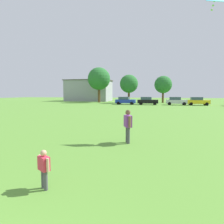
{
  "coord_description": "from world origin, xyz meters",
  "views": [
    {
      "loc": [
        2.78,
        -0.21,
        2.43
      ],
      "look_at": [
        0.65,
        8.57,
        1.57
      ],
      "focal_mm": 31.35,
      "sensor_mm": 36.0,
      "label": 1
    }
  ],
  "objects_px": {
    "parked_car_black_1": "(147,101)",
    "parked_car_yellow_3": "(198,101)",
    "child_kite_flyer": "(44,166)",
    "adult_bystander": "(128,123)",
    "tree_far_right": "(163,85)",
    "parked_car_blue_0": "(125,101)",
    "parked_car_silver_2": "(176,101)",
    "tree_center": "(129,84)",
    "tree_far_left": "(99,79)"
  },
  "relations": [
    {
      "from": "parked_car_blue_0",
      "to": "parked_car_black_1",
      "type": "height_order",
      "value": "same"
    },
    {
      "from": "child_kite_flyer",
      "to": "parked_car_yellow_3",
      "type": "bearing_deg",
      "value": 106.19
    },
    {
      "from": "parked_car_yellow_3",
      "to": "tree_far_right",
      "type": "bearing_deg",
      "value": 126.6
    },
    {
      "from": "parked_car_black_1",
      "to": "adult_bystander",
      "type": "bearing_deg",
      "value": -88.25
    },
    {
      "from": "child_kite_flyer",
      "to": "tree_far_left",
      "type": "distance_m",
      "value": 48.31
    },
    {
      "from": "parked_car_black_1",
      "to": "tree_far_left",
      "type": "relative_size",
      "value": 0.46
    },
    {
      "from": "parked_car_blue_0",
      "to": "parked_car_black_1",
      "type": "distance_m",
      "value": 4.84
    },
    {
      "from": "parked_car_blue_0",
      "to": "tree_center",
      "type": "bearing_deg",
      "value": 92.12
    },
    {
      "from": "adult_bystander",
      "to": "tree_far_left",
      "type": "relative_size",
      "value": 0.18
    },
    {
      "from": "parked_car_yellow_3",
      "to": "tree_center",
      "type": "relative_size",
      "value": 0.6
    },
    {
      "from": "parked_car_black_1",
      "to": "parked_car_blue_0",
      "type": "bearing_deg",
      "value": -179.44
    },
    {
      "from": "tree_far_left",
      "to": "tree_far_right",
      "type": "relative_size",
      "value": 1.35
    },
    {
      "from": "child_kite_flyer",
      "to": "tree_center",
      "type": "height_order",
      "value": "tree_center"
    },
    {
      "from": "adult_bystander",
      "to": "tree_center",
      "type": "height_order",
      "value": "tree_center"
    },
    {
      "from": "parked_car_black_1",
      "to": "tree_center",
      "type": "bearing_deg",
      "value": 126.45
    },
    {
      "from": "parked_car_silver_2",
      "to": "tree_center",
      "type": "height_order",
      "value": "tree_center"
    },
    {
      "from": "child_kite_flyer",
      "to": "parked_car_blue_0",
      "type": "distance_m",
      "value": 38.49
    },
    {
      "from": "adult_bystander",
      "to": "tree_far_right",
      "type": "height_order",
      "value": "tree_far_right"
    },
    {
      "from": "child_kite_flyer",
      "to": "adult_bystander",
      "type": "xyz_separation_m",
      "value": [
        1.32,
        5.11,
        0.36
      ]
    },
    {
      "from": "parked_car_yellow_3",
      "to": "tree_far_left",
      "type": "distance_m",
      "value": 25.19
    },
    {
      "from": "adult_bystander",
      "to": "tree_far_left",
      "type": "height_order",
      "value": "tree_far_left"
    },
    {
      "from": "tree_far_left",
      "to": "adult_bystander",
      "type": "bearing_deg",
      "value": -70.73
    },
    {
      "from": "tree_center",
      "to": "parked_car_blue_0",
      "type": "bearing_deg",
      "value": -87.88
    },
    {
      "from": "parked_car_blue_0",
      "to": "parked_car_silver_2",
      "type": "distance_m",
      "value": 10.76
    },
    {
      "from": "parked_car_silver_2",
      "to": "parked_car_yellow_3",
      "type": "bearing_deg",
      "value": -0.27
    },
    {
      "from": "parked_car_blue_0",
      "to": "parked_car_silver_2",
      "type": "height_order",
      "value": "same"
    },
    {
      "from": "parked_car_black_1",
      "to": "parked_car_silver_2",
      "type": "xyz_separation_m",
      "value": [
        5.9,
        0.52,
        0.0
      ]
    },
    {
      "from": "parked_car_blue_0",
      "to": "tree_far_right",
      "type": "relative_size",
      "value": 0.62
    },
    {
      "from": "child_kite_flyer",
      "to": "adult_bystander",
      "type": "distance_m",
      "value": 5.29
    },
    {
      "from": "parked_car_black_1",
      "to": "parked_car_yellow_3",
      "type": "height_order",
      "value": "same"
    },
    {
      "from": "parked_car_black_1",
      "to": "tree_far_left",
      "type": "bearing_deg",
      "value": 149.35
    },
    {
      "from": "parked_car_blue_0",
      "to": "tree_far_right",
      "type": "height_order",
      "value": "tree_far_right"
    },
    {
      "from": "adult_bystander",
      "to": "parked_car_yellow_3",
      "type": "distance_m",
      "value": 34.86
    },
    {
      "from": "tree_far_left",
      "to": "parked_car_blue_0",
      "type": "bearing_deg",
      "value": -43.1
    },
    {
      "from": "parked_car_yellow_3",
      "to": "adult_bystander",
      "type": "bearing_deg",
      "value": -105.12
    },
    {
      "from": "parked_car_black_1",
      "to": "tree_center",
      "type": "distance_m",
      "value": 9.46
    },
    {
      "from": "parked_car_blue_0",
      "to": "tree_center",
      "type": "xyz_separation_m",
      "value": [
        -0.26,
        6.95,
        3.96
      ]
    },
    {
      "from": "parked_car_yellow_3",
      "to": "tree_far_right",
      "type": "xyz_separation_m",
      "value": [
        -6.78,
        9.13,
        3.8
      ]
    },
    {
      "from": "parked_car_blue_0",
      "to": "parked_car_yellow_3",
      "type": "relative_size",
      "value": 1.0
    },
    {
      "from": "adult_bystander",
      "to": "tree_center",
      "type": "xyz_separation_m",
      "value": [
        -6.11,
        40.06,
        3.85
      ]
    },
    {
      "from": "tree_far_left",
      "to": "tree_center",
      "type": "bearing_deg",
      "value": -6.91
    },
    {
      "from": "child_kite_flyer",
      "to": "adult_bystander",
      "type": "relative_size",
      "value": 0.62
    },
    {
      "from": "tree_center",
      "to": "tree_far_right",
      "type": "height_order",
      "value": "tree_center"
    },
    {
      "from": "parked_car_black_1",
      "to": "parked_car_yellow_3",
      "type": "relative_size",
      "value": 1.0
    },
    {
      "from": "parked_car_silver_2",
      "to": "parked_car_yellow_3",
      "type": "relative_size",
      "value": 1.0
    },
    {
      "from": "child_kite_flyer",
      "to": "tree_far_right",
      "type": "xyz_separation_m",
      "value": [
        3.64,
        47.89,
        4.05
      ]
    },
    {
      "from": "parked_car_black_1",
      "to": "tree_far_right",
      "type": "xyz_separation_m",
      "value": [
        3.33,
        9.63,
        3.8
      ]
    },
    {
      "from": "parked_car_silver_2",
      "to": "child_kite_flyer",
      "type": "bearing_deg",
      "value": -99.1
    },
    {
      "from": "parked_car_blue_0",
      "to": "tree_far_right",
      "type": "bearing_deg",
      "value": 49.82
    },
    {
      "from": "adult_bystander",
      "to": "tree_far_right",
      "type": "relative_size",
      "value": 0.24
    }
  ]
}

